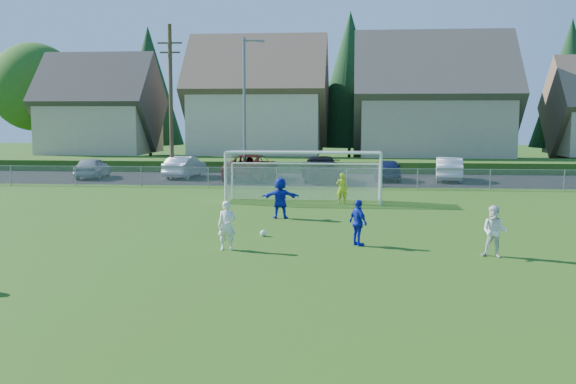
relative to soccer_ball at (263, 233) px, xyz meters
name	(u,v)px	position (x,y,z in m)	size (l,w,h in m)	color
ground	(257,284)	(0.73, -6.61, -0.11)	(160.00, 160.00, 0.00)	#193D0C
asphalt_lot	(317,179)	(0.73, 20.89, -0.10)	(60.00, 60.00, 0.00)	black
grass_embankment	(322,165)	(0.73, 28.39, 0.29)	(70.00, 6.00, 0.80)	#1E420F
soccer_ball	(263,233)	(0.00, 0.00, 0.00)	(0.22, 0.22, 0.22)	white
player_white_a	(227,226)	(-0.82, -2.44, 0.66)	(0.56, 0.37, 1.54)	white
player_white_b	(494,232)	(7.27, -2.77, 0.66)	(0.75, 0.58, 1.54)	white
player_blue_a	(358,223)	(3.27, -1.37, 0.64)	(0.88, 0.37, 1.50)	#1323B6
player_blue_b	(280,198)	(0.15, 4.14, 0.72)	(1.55, 0.49, 1.67)	#1323B6
goalkeeper	(342,188)	(2.58, 8.89, 0.62)	(0.54, 0.35, 1.47)	#C0DA19
car_a	(92,168)	(-14.17, 20.28, 0.59)	(1.65, 4.09, 1.39)	#A5A7AD
car_b	(185,167)	(-8.12, 21.18, 0.61)	(1.53, 4.40, 1.45)	silver
car_c	(252,167)	(-3.45, 20.18, 0.71)	(2.72, 5.91, 1.64)	#4E0A09
car_d	(320,168)	(1.04, 19.66, 0.70)	(2.27, 5.57, 1.62)	black
car_e	(388,170)	(5.31, 20.48, 0.59)	(1.66, 4.12, 1.40)	#15214C
car_f	(449,169)	(9.19, 20.68, 0.64)	(1.59, 4.57, 1.51)	silver
soccer_goal	(304,168)	(0.73, 9.44, 1.52)	(7.42, 1.90, 2.50)	white
chainlink_fence	(311,178)	(0.73, 15.39, 0.52)	(52.06, 0.06, 1.20)	gray
streetlight	(245,104)	(-3.71, 19.39, 4.73)	(1.38, 0.18, 9.00)	slate
utility_pole	(171,100)	(-8.77, 20.39, 5.04)	(1.60, 0.26, 10.00)	#473321
houses_row	(349,78)	(2.71, 35.86, 7.22)	(53.90, 11.45, 13.27)	tan
tree_row	(340,86)	(1.78, 42.13, 6.80)	(65.98, 12.36, 13.80)	#382616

